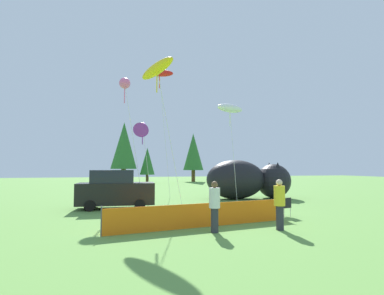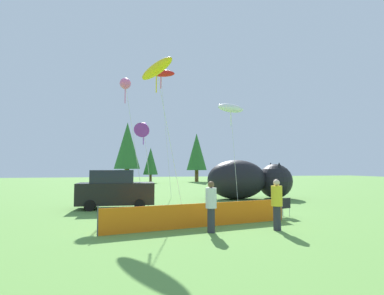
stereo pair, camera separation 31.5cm
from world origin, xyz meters
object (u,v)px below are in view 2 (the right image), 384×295
parked_car (116,190)px  kite_white_ghost (231,108)px  folding_chair (284,206)px  spectator_in_black_shirt (277,202)px  kite_purple_delta (143,126)px  spectator_in_yellow_shirt (211,204)px  kite_red_lizard (161,74)px  kite_yellow_hero (156,69)px  kite_pink_octopus (125,84)px  inflatable_cat (248,181)px

parked_car → kite_white_ghost: 9.88m
folding_chair → spectator_in_black_shirt: (-1.81, -2.57, 0.50)m
spectator_in_black_shirt → kite_purple_delta: size_ratio=0.31×
folding_chair → spectator_in_black_shirt: spectator_in_black_shirt is taller
spectator_in_yellow_shirt → kite_red_lizard: kite_red_lizard is taller
kite_yellow_hero → kite_purple_delta: bearing=93.3°
parked_car → kite_pink_octopus: kite_pink_octopus is taller
spectator_in_black_shirt → kite_yellow_hero: kite_yellow_hero is taller
kite_purple_delta → kite_pink_octopus: bearing=-130.0°
parked_car → kite_red_lizard: bearing=66.7°
kite_pink_octopus → kite_yellow_hero: bearing=-66.3°
parked_car → spectator_in_black_shirt: 9.51m
parked_car → kite_red_lizard: kite_red_lizard is taller
folding_chair → spectator_in_black_shirt: size_ratio=0.48×
kite_purple_delta → kite_yellow_hero: bearing=-86.7°
parked_car → spectator_in_yellow_shirt: bearing=-61.5°
kite_yellow_hero → kite_purple_delta: 5.72m
inflatable_cat → kite_red_lizard: size_ratio=0.62×
kite_yellow_hero → folding_chair: bearing=-29.4°
spectator_in_yellow_shirt → kite_yellow_hero: bearing=103.7°
folding_chair → kite_yellow_hero: size_ratio=0.11×
kite_yellow_hero → parked_car: bearing=140.3°
inflatable_cat → kite_purple_delta: bearing=177.9°
kite_red_lizard → kite_purple_delta: 6.19m
kite_pink_octopus → kite_white_ghost: kite_pink_octopus is taller
kite_pink_octopus → kite_purple_delta: bearing=50.0°
spectator_in_black_shirt → kite_white_ghost: (1.97, 9.84, 5.51)m
kite_white_ghost → spectator_in_yellow_shirt: bearing=-114.7°
folding_chair → spectator_in_yellow_shirt: 4.91m
kite_purple_delta → kite_red_lizard: bearing=64.0°
spectator_in_yellow_shirt → kite_red_lizard: bearing=90.0°
spectator_in_black_shirt → kite_purple_delta: (-4.12, 10.93, 4.18)m
kite_white_ghost → kite_yellow_hero: bearing=-144.8°
folding_chair → kite_red_lizard: kite_red_lizard is taller
kite_red_lizard → folding_chair: bearing=-69.9°
folding_chair → inflatable_cat: bearing=-29.7°
kite_pink_octopus → kite_white_ghost: bearing=3.6°
kite_yellow_hero → spectator_in_yellow_shirt: bearing=-76.3°
kite_yellow_hero → kite_white_ghost: size_ratio=1.18×
kite_red_lizard → kite_purple_delta: (-1.64, -3.36, -4.93)m
kite_purple_delta → kite_white_ghost: size_ratio=0.86×
spectator_in_yellow_shirt → kite_purple_delta: kite_purple_delta is taller
inflatable_cat → spectator_in_yellow_shirt: inflatable_cat is taller
inflatable_cat → spectator_in_black_shirt: (-3.54, -10.52, -0.30)m
kite_red_lizard → spectator_in_yellow_shirt: bearing=-90.0°
spectator_in_yellow_shirt → kite_white_ghost: size_ratio=0.26×
parked_car → spectator_in_yellow_shirt: size_ratio=2.38×
kite_white_ghost → parked_car: bearing=-163.2°
folding_chair → inflatable_cat: (1.74, 7.95, 0.80)m
spectator_in_black_shirt → kite_yellow_hero: bearing=123.7°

